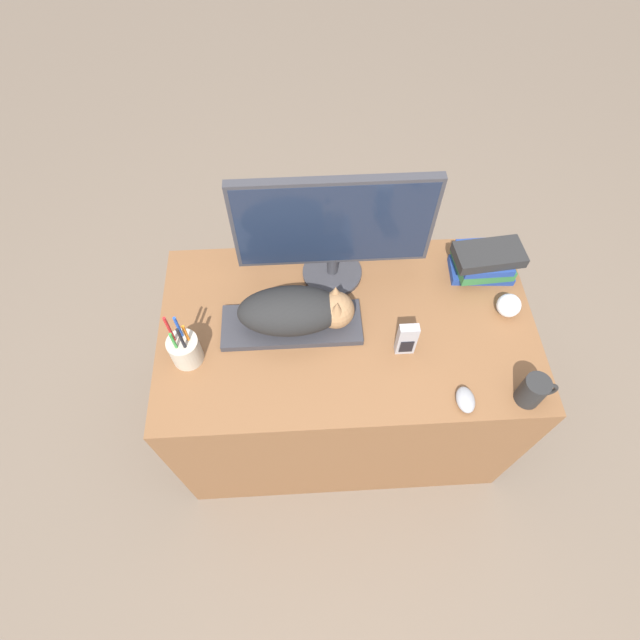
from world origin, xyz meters
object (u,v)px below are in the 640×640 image
object	(u,v)px
cat	(299,310)
pen_cup	(185,349)
keyboard	(292,325)
computer_mouse	(465,400)
book_stack	(484,261)
baseball	(509,305)
coffee_mug	(534,391)
monitor	(334,228)
phone	(407,339)

from	to	relation	value
cat	pen_cup	size ratio (longest dim) A/B	1.64
keyboard	computer_mouse	bearing A→B (deg)	-29.84
keyboard	computer_mouse	xyz separation A→B (m)	(0.49, -0.28, 0.00)
keyboard	cat	world-z (taller)	cat
book_stack	baseball	bearing A→B (deg)	-73.60
cat	book_stack	xyz separation A→B (m)	(0.62, 0.18, -0.03)
cat	book_stack	bearing A→B (deg)	16.38
cat	coffee_mug	bearing A→B (deg)	-23.28
cat	coffee_mug	world-z (taller)	cat
coffee_mug	pen_cup	size ratio (longest dim) A/B	0.50
monitor	book_stack	world-z (taller)	monitor
baseball	book_stack	xyz separation A→B (m)	(-0.05, 0.16, 0.03)
monitor	cat	bearing A→B (deg)	-119.88
keyboard	cat	distance (m)	0.08
phone	cat	bearing A→B (deg)	162.03
computer_mouse	book_stack	size ratio (longest dim) A/B	0.36
monitor	pen_cup	distance (m)	0.57
cat	pen_cup	world-z (taller)	pen_cup
keyboard	cat	bearing A→B (deg)	0.00
keyboard	coffee_mug	xyz separation A→B (m)	(0.68, -0.28, 0.04)
keyboard	baseball	xyz separation A→B (m)	(0.69, 0.02, 0.03)
cat	computer_mouse	distance (m)	0.55
pen_cup	monitor	bearing A→B (deg)	32.68
monitor	phone	world-z (taller)	monitor
phone	book_stack	bearing A→B (deg)	43.35
book_stack	computer_mouse	bearing A→B (deg)	-107.90
keyboard	coffee_mug	world-z (taller)	coffee_mug
computer_mouse	pen_cup	world-z (taller)	pen_cup
computer_mouse	coffee_mug	size ratio (longest dim) A/B	0.75
baseball	phone	xyz separation A→B (m)	(-0.35, -0.12, 0.03)
keyboard	pen_cup	world-z (taller)	pen_cup
monitor	computer_mouse	bearing A→B (deg)	-54.04
coffee_mug	book_stack	distance (m)	0.46
computer_mouse	coffee_mug	distance (m)	0.19
coffee_mug	pen_cup	world-z (taller)	pen_cup
computer_mouse	phone	size ratio (longest dim) A/B	0.62
cat	computer_mouse	size ratio (longest dim) A/B	4.34
computer_mouse	pen_cup	size ratio (longest dim) A/B	0.38
cat	pen_cup	xyz separation A→B (m)	(-0.34, -0.09, -0.04)
computer_mouse	baseball	world-z (taller)	baseball
coffee_mug	monitor	bearing A→B (deg)	138.08
coffee_mug	book_stack	bearing A→B (deg)	94.50
monitor	baseball	bearing A→B (deg)	-18.38
monitor	pen_cup	bearing A→B (deg)	-147.32
keyboard	book_stack	world-z (taller)	book_stack
keyboard	monitor	size ratio (longest dim) A/B	0.72
pen_cup	phone	world-z (taller)	pen_cup
keyboard	phone	size ratio (longest dim) A/B	3.33
baseball	book_stack	distance (m)	0.17
computer_mouse	book_stack	distance (m)	0.49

